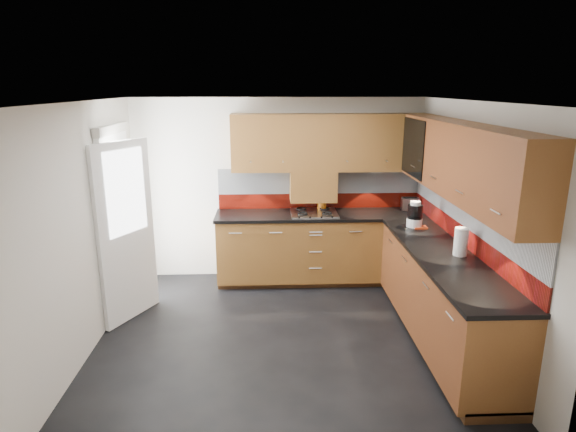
{
  "coord_description": "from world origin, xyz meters",
  "views": [
    {
      "loc": [
        -0.14,
        -4.5,
        2.54
      ],
      "look_at": [
        0.08,
        0.65,
        1.14
      ],
      "focal_mm": 30.0,
      "sensor_mm": 36.0,
      "label": 1
    }
  ],
  "objects_px": {
    "gas_hob": "(314,213)",
    "food_processor": "(415,215)",
    "utensil_pot": "(322,203)",
    "toaster": "(410,204)"
  },
  "relations": [
    {
      "from": "gas_hob",
      "to": "food_processor",
      "type": "relative_size",
      "value": 1.97
    },
    {
      "from": "utensil_pot",
      "to": "gas_hob",
      "type": "bearing_deg",
      "value": -121.37
    },
    {
      "from": "gas_hob",
      "to": "utensil_pot",
      "type": "relative_size",
      "value": 1.46
    },
    {
      "from": "utensil_pot",
      "to": "food_processor",
      "type": "height_order",
      "value": "utensil_pot"
    },
    {
      "from": "toaster",
      "to": "food_processor",
      "type": "height_order",
      "value": "food_processor"
    },
    {
      "from": "toaster",
      "to": "food_processor",
      "type": "xyz_separation_m",
      "value": [
        -0.18,
        -0.78,
        0.06
      ]
    },
    {
      "from": "utensil_pot",
      "to": "toaster",
      "type": "distance_m",
      "value": 1.18
    },
    {
      "from": "gas_hob",
      "to": "utensil_pot",
      "type": "xyz_separation_m",
      "value": [
        0.12,
        0.2,
        0.08
      ]
    },
    {
      "from": "gas_hob",
      "to": "toaster",
      "type": "relative_size",
      "value": 2.45
    },
    {
      "from": "utensil_pot",
      "to": "food_processor",
      "type": "bearing_deg",
      "value": -39.55
    }
  ]
}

